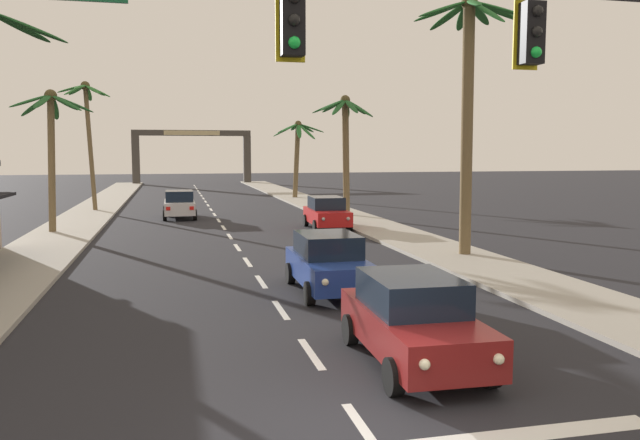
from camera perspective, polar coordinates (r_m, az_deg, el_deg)
ground_plane at (r=9.62m, az=4.12°, el=-18.52°), size 220.00×220.00×0.00m
sidewalk_right at (r=30.45m, az=6.94°, el=-1.31°), size 3.20×110.00×0.14m
sidewalk_left at (r=29.07m, az=-23.34°, el=-2.13°), size 3.20×110.00×0.14m
lane_markings at (r=29.39m, az=-7.18°, el=-1.72°), size 4.28×88.59×0.01m
traffic_signal_mast at (r=10.46m, az=19.05°, el=11.93°), size 11.42×0.41×7.07m
sedan_lead_at_stop_bar at (r=12.26m, az=8.36°, el=-8.84°), size 2.02×4.48×1.68m
sedan_third_in_queue at (r=18.16m, az=0.77°, el=-3.85°), size 1.96×4.46×1.68m
sedan_oncoming_far at (r=39.24m, az=-12.55°, el=1.41°), size 1.95×4.45×1.68m
sedan_parked_nearest_kerb at (r=32.94m, az=0.60°, el=0.67°), size 2.07×4.50×1.68m
palm_left_third at (r=33.28m, az=-23.00°, el=7.58°), size 3.71×3.81×6.98m
palm_left_farthest at (r=44.88m, az=-20.25°, el=8.97°), size 3.43×3.40×8.61m
palm_right_second at (r=24.64m, az=13.21°, el=12.06°), size 4.24×4.20×9.76m
palm_right_third at (r=38.98m, az=2.30°, el=8.01°), size 3.99×3.94×7.44m
palm_right_farthest at (r=54.18m, az=-2.08°, el=6.91°), size 4.48×4.45×6.64m
town_gateway_arch at (r=81.25m, az=-11.43°, el=6.28°), size 14.60×0.90×6.69m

